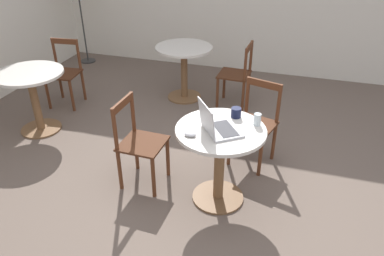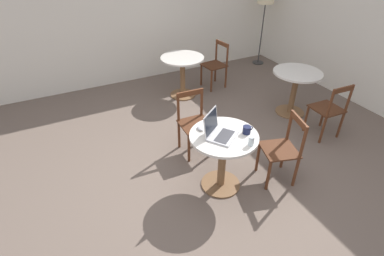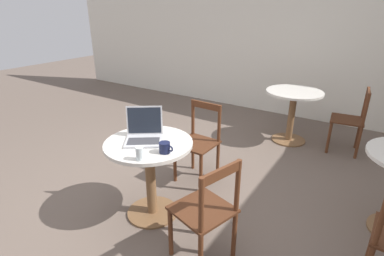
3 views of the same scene
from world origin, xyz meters
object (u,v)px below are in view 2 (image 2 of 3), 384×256
cafe_table_far (182,68)px  chair_mid_front (329,110)px  cafe_table_mid (295,84)px  chair_near_right (282,150)px  drinking_glass (251,141)px  chair_far_right (216,65)px  mug (247,130)px  mouse (200,128)px  chair_near_back (194,123)px  laptop (219,132)px  cafe_table_near (223,150)px  floor_lamp (266,1)px

cafe_table_far → chair_mid_front: bearing=-58.1°
cafe_table_mid → chair_near_right: chair_near_right is taller
drinking_glass → chair_far_right: bearing=66.5°
cafe_table_far → chair_near_right: size_ratio=0.88×
mug → mouse: bearing=145.7°
chair_near_back → mouse: 0.67m
mouse → laptop: bearing=-57.7°
cafe_table_near → mouse: (-0.18, 0.21, 0.22)m
chair_mid_front → drinking_glass: chair_mid_front is taller
cafe_table_far → chair_mid_front: size_ratio=0.88×
cafe_table_near → cafe_table_mid: bearing=26.1°
chair_mid_front → floor_lamp: bearing=71.9°
chair_far_right → mug: chair_far_right is taller
cafe_table_mid → cafe_table_far: same height
cafe_table_far → floor_lamp: size_ratio=0.49×
floor_lamp → chair_mid_front: bearing=-108.1°
cafe_table_mid → laptop: size_ratio=1.78×
chair_near_back → drinking_glass: bearing=-83.2°
mug → chair_near_back: bearing=103.9°
laptop → mouse: bearing=122.3°
cafe_table_mid → chair_near_back: bearing=-174.7°
drinking_glass → chair_mid_front: bearing=15.5°
chair_mid_front → mouse: 2.09m
chair_far_right → drinking_glass: (-1.15, -2.65, 0.35)m
chair_near_back → laptop: laptop is taller
mug → chair_near_right: bearing=-15.4°
cafe_table_near → chair_mid_front: chair_mid_front is taller
drinking_glass → mouse: bearing=124.8°
cafe_table_far → chair_far_right: chair_far_right is taller
laptop → mug: (0.29, -0.09, -0.01)m
chair_far_right → drinking_glass: bearing=-113.5°
cafe_table_far → chair_near_right: chair_near_right is taller
chair_far_right → cafe_table_mid: bearing=-67.0°
cafe_table_far → chair_near_back: size_ratio=0.88×
cafe_table_mid → chair_mid_front: 0.73m
cafe_table_far → floor_lamp: floor_lamp is taller
chair_near_back → chair_mid_front: (1.85, -0.55, 0.00)m
chair_near_back → drinking_glass: (0.12, -1.03, 0.35)m
cafe_table_near → chair_near_back: bearing=87.8°
chair_far_right → mouse: 2.65m
cafe_table_far → mug: (-0.34, -2.38, 0.24)m
cafe_table_near → chair_far_right: chair_far_right is taller
cafe_table_far → mouse: mouse is taller
chair_far_right → drinking_glass: size_ratio=8.28×
chair_far_right → laptop: (-1.36, -2.36, 0.35)m
chair_mid_front → drinking_glass: 1.83m
cafe_table_mid → drinking_glass: (-1.76, -1.21, 0.25)m
cafe_table_near → cafe_table_far: same height
cafe_table_mid → cafe_table_near: bearing=-153.9°
cafe_table_mid → chair_mid_front: chair_mid_front is taller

